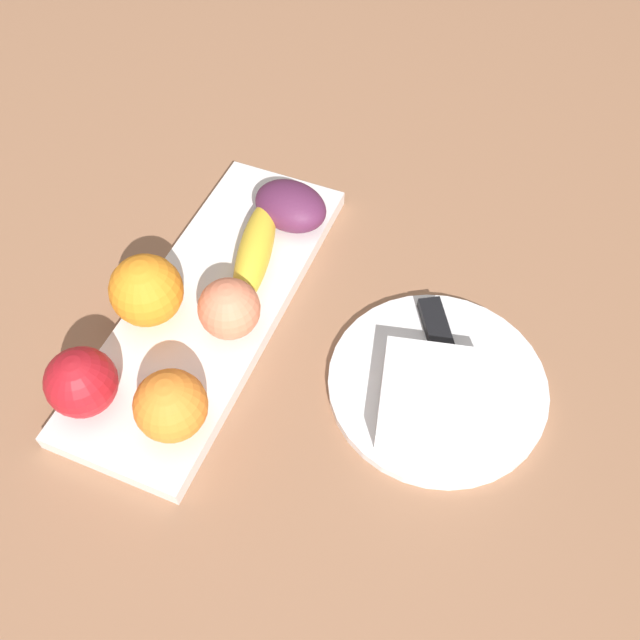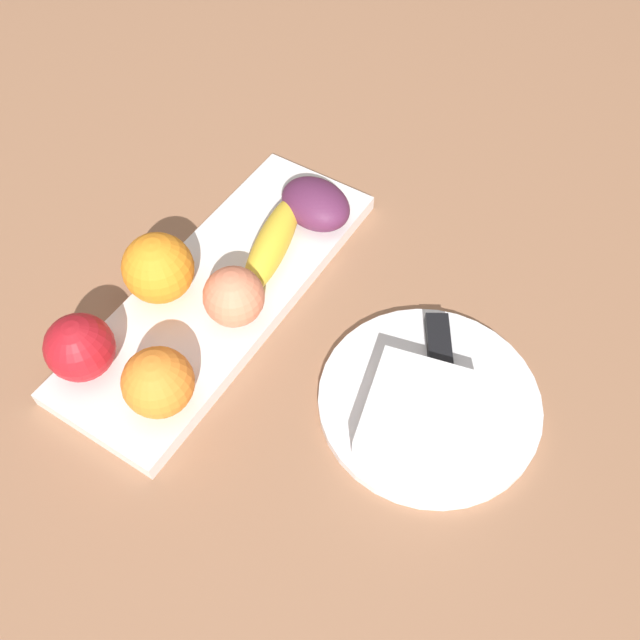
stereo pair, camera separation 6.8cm
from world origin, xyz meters
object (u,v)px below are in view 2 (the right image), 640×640
object	(u,v)px
orange_near_apple	(158,382)
apple	(80,347)
fruit_tray	(222,291)
peach	(234,297)
banana	(272,243)
dinner_plate	(429,401)
grape_bunch	(316,204)
folded_napkin	(419,413)
orange_near_banana	(158,268)
knife	(441,365)

from	to	relation	value
orange_near_apple	apple	bearing A→B (deg)	-83.73
fruit_tray	peach	size ratio (longest dim) A/B	6.54
banana	dinner_plate	xyz separation A→B (m)	(0.07, 0.23, -0.03)
banana	grape_bunch	distance (m)	0.07
apple	banana	xyz separation A→B (m)	(-0.22, 0.07, -0.02)
dinner_plate	folded_napkin	bearing A→B (deg)	0.00
orange_near_banana	peach	bearing A→B (deg)	99.81
fruit_tray	grape_bunch	size ratio (longest dim) A/B	4.73
apple	peach	xyz separation A→B (m)	(-0.13, 0.09, -0.00)
fruit_tray	dinner_plate	size ratio (longest dim) A/B	1.89
banana	orange_near_apple	bearing A→B (deg)	170.75
fruit_tray	folded_napkin	bearing A→B (deg)	83.84
orange_near_apple	grape_bunch	bearing A→B (deg)	-178.71
peach	folded_napkin	distance (m)	0.22
fruit_tray	apple	bearing A→B (deg)	-17.94
orange_near_apple	folded_napkin	distance (m)	0.25
folded_napkin	apple	bearing A→B (deg)	-67.65
grape_bunch	knife	bearing A→B (deg)	64.36
peach	folded_napkin	size ratio (longest dim) A/B	0.58
folded_napkin	peach	bearing A→B (deg)	-91.18
peach	folded_napkin	bearing A→B (deg)	88.82
banana	knife	bearing A→B (deg)	-111.68
fruit_tray	folded_napkin	xyz separation A→B (m)	(0.03, 0.26, 0.02)
knife	apple	bearing A→B (deg)	-88.06
fruit_tray	orange_near_apple	size ratio (longest dim) A/B	6.11
orange_near_banana	banana	bearing A→B (deg)	146.64
grape_bunch	peach	bearing A→B (deg)	1.70
grape_bunch	dinner_plate	distance (m)	0.27
apple	peach	bearing A→B (deg)	145.92
banana	orange_near_apple	distance (m)	0.21
orange_near_banana	knife	xyz separation A→B (m)	(-0.08, 0.30, -0.04)
folded_napkin	knife	size ratio (longest dim) A/B	0.67
peach	knife	distance (m)	0.22
peach	grape_bunch	size ratio (longest dim) A/B	0.72
peach	knife	world-z (taller)	peach
knife	fruit_tray	bearing A→B (deg)	-112.07
banana	orange_near_banana	distance (m)	0.13
grape_bunch	dinner_plate	world-z (taller)	grape_bunch
peach	banana	bearing A→B (deg)	-170.19
orange_near_apple	knife	distance (m)	0.28
grape_bunch	folded_napkin	xyz separation A→B (m)	(0.17, 0.22, -0.02)
orange_near_banana	knife	size ratio (longest dim) A/B	0.46
dinner_plate	folded_napkin	world-z (taller)	folded_napkin
knife	orange_near_apple	bearing A→B (deg)	-79.72
fruit_tray	apple	xyz separation A→B (m)	(0.15, -0.05, 0.04)
apple	peach	world-z (taller)	apple
banana	folded_napkin	distance (m)	0.25
fruit_tray	orange_near_banana	distance (m)	0.08
orange_near_apple	dinner_plate	size ratio (longest dim) A/B	0.31
grape_bunch	orange_near_banana	bearing A→B (deg)	-24.38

